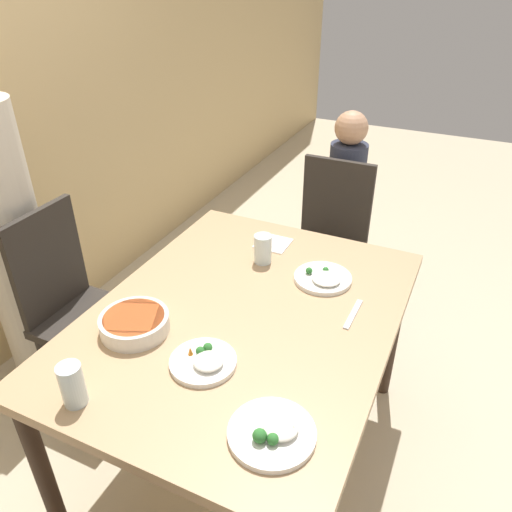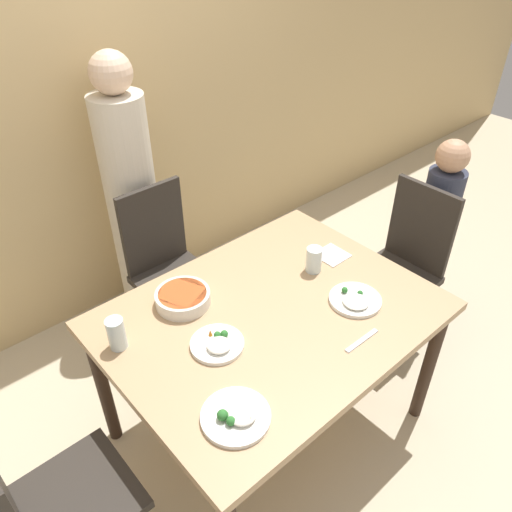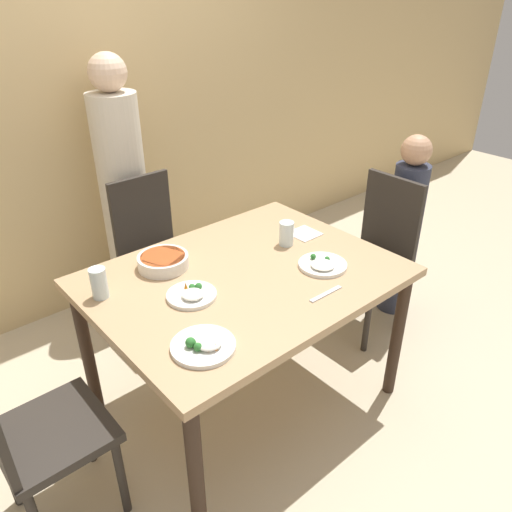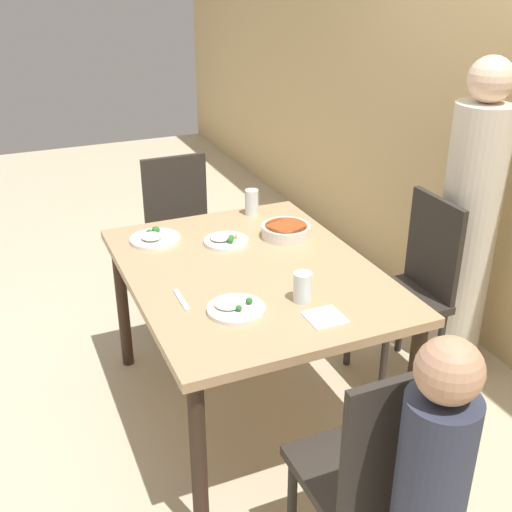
{
  "view_description": "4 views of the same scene",
  "coord_description": "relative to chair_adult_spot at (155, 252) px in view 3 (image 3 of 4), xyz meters",
  "views": [
    {
      "loc": [
        -1.27,
        -0.64,
        1.88
      ],
      "look_at": [
        0.14,
        0.02,
        0.93
      ],
      "focal_mm": 35.0,
      "sensor_mm": 36.0,
      "label": 1
    },
    {
      "loc": [
        -1.08,
        -1.12,
        2.21
      ],
      "look_at": [
        -0.0,
        0.1,
        1.01
      ],
      "focal_mm": 35.0,
      "sensor_mm": 36.0,
      "label": 2
    },
    {
      "loc": [
        -1.23,
        -1.5,
        1.95
      ],
      "look_at": [
        0.05,
        -0.02,
        0.85
      ],
      "focal_mm": 35.0,
      "sensor_mm": 36.0,
      "label": 3
    },
    {
      "loc": [
        2.31,
        -0.96,
        2.03
      ],
      "look_at": [
        0.06,
        0.0,
        0.86
      ],
      "focal_mm": 45.0,
      "sensor_mm": 36.0,
      "label": 4
    }
  ],
  "objects": [
    {
      "name": "plate_noodles",
      "position": [
        -0.31,
        -0.87,
        0.27
      ],
      "size": [
        0.21,
        0.21,
        0.05
      ],
      "color": "white",
      "rests_on": "dining_table"
    },
    {
      "name": "person_adult",
      "position": [
        0.0,
        0.31,
        0.25
      ],
      "size": [
        0.28,
        0.28,
        1.61
      ],
      "color": "beige",
      "rests_on": "ground_plane"
    },
    {
      "name": "fork_steel",
      "position": [
        0.13,
        -1.22,
        0.26
      ],
      "size": [
        0.18,
        0.02,
        0.01
      ],
      "color": "silver",
      "rests_on": "dining_table"
    },
    {
      "name": "plate_rice_adult",
      "position": [
        0.29,
        -1.06,
        0.27
      ],
      "size": [
        0.23,
        0.23,
        0.05
      ],
      "color": "white",
      "rests_on": "dining_table"
    },
    {
      "name": "chair_child_spot",
      "position": [
        1.0,
        -0.86,
        0.0
      ],
      "size": [
        0.4,
        0.4,
        0.96
      ],
      "rotation": [
        0.0,
        0.0,
        -1.57
      ],
      "color": "#2D2823",
      "rests_on": "ground_plane"
    },
    {
      "name": "bowl_curry",
      "position": [
        -0.27,
        -0.57,
        0.29
      ],
      "size": [
        0.24,
        0.24,
        0.06
      ],
      "color": "silver",
      "rests_on": "dining_table"
    },
    {
      "name": "dining_table",
      "position": [
        -0.02,
        -0.86,
        0.18
      ],
      "size": [
        1.36,
        1.04,
        0.77
      ],
      "color": "tan",
      "rests_on": "ground_plane"
    },
    {
      "name": "chair_adult_spot",
      "position": [
        0.0,
        0.0,
        0.0
      ],
      "size": [
        0.4,
        0.4,
        0.96
      ],
      "color": "#2D2823",
      "rests_on": "ground_plane"
    },
    {
      "name": "plate_rice_child",
      "position": [
        -0.47,
        -1.17,
        0.27
      ],
      "size": [
        0.24,
        0.24,
        0.06
      ],
      "color": "white",
      "rests_on": "dining_table"
    },
    {
      "name": "napkin_folded",
      "position": [
        0.47,
        -0.76,
        0.26
      ],
      "size": [
        0.14,
        0.14,
        0.01
      ],
      "color": "white",
      "rests_on": "dining_table"
    },
    {
      "name": "wall_back",
      "position": [
        -0.02,
        0.58,
        0.84
      ],
      "size": [
        10.0,
        0.06,
        2.7
      ],
      "color": "tan",
      "rests_on": "ground_plane"
    },
    {
      "name": "ground_plane",
      "position": [
        -0.02,
        -0.86,
        -0.51
      ],
      "size": [
        10.0,
        10.0,
        0.0
      ],
      "primitive_type": "plane",
      "color": "beige"
    },
    {
      "name": "chair_empty_left",
      "position": [
        -1.04,
        -0.86,
        0.0
      ],
      "size": [
        0.4,
        0.4,
        0.96
      ],
      "rotation": [
        0.0,
        0.0,
        1.57
      ],
      "color": "#2D2823",
      "rests_on": "ground_plane"
    },
    {
      "name": "glass_water_tall",
      "position": [
        0.32,
        -0.78,
        0.32
      ],
      "size": [
        0.07,
        0.07,
        0.12
      ],
      "color": "silver",
      "rests_on": "dining_table"
    },
    {
      "name": "glass_water_short",
      "position": [
        -0.6,
        -0.61,
        0.32
      ],
      "size": [
        0.07,
        0.07,
        0.14
      ],
      "color": "silver",
      "rests_on": "dining_table"
    },
    {
      "name": "person_child",
      "position": [
        1.27,
        -0.86,
        0.05
      ],
      "size": [
        0.2,
        0.2,
        1.17
      ],
      "color": "#33384C",
      "rests_on": "ground_plane"
    }
  ]
}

